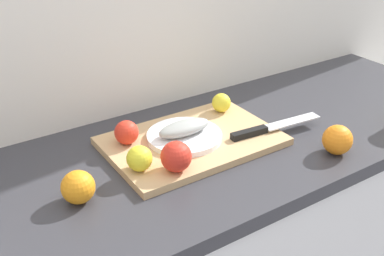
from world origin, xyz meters
name	(u,v)px	position (x,y,z in m)	size (l,w,h in m)	color
cutting_board	(192,141)	(0.04, 0.04, 0.91)	(0.46, 0.31, 0.02)	tan
white_plate	(184,136)	(0.02, 0.04, 0.93)	(0.20, 0.20, 0.01)	white
fish_fillet	(184,128)	(0.02, 0.04, 0.95)	(0.15, 0.06, 0.04)	#999E99
chef_knife	(265,129)	(0.23, -0.05, 0.93)	(0.29, 0.05, 0.02)	silver
lemon_0	(139,158)	(-0.15, -0.03, 0.95)	(0.06, 0.06, 0.06)	yellow
lemon_1	(221,103)	(0.20, 0.12, 0.95)	(0.06, 0.06, 0.06)	yellow
tomato_0	(126,132)	(-0.12, 0.11, 0.95)	(0.06, 0.06, 0.06)	red
tomato_1	(176,157)	(-0.08, -0.08, 0.96)	(0.08, 0.08, 0.08)	red
orange_0	(78,187)	(-0.31, -0.04, 0.94)	(0.08, 0.08, 0.08)	orange
orange_1	(337,140)	(0.33, -0.21, 0.94)	(0.08, 0.08, 0.08)	orange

